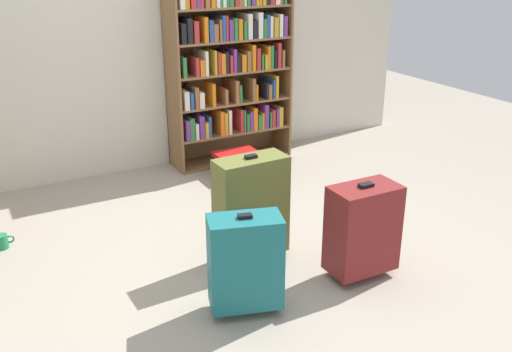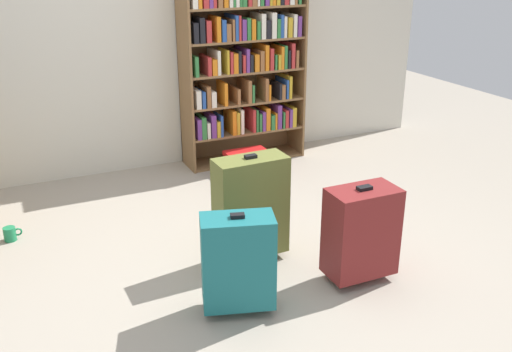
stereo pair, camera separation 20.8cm
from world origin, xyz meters
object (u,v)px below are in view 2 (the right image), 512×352
at_px(suitcase_teal, 238,262).
at_px(suitcase_olive, 251,207).
at_px(mug, 10,234).
at_px(bookshelf, 243,62).
at_px(storage_box, 249,163).
at_px(suitcase_dark_red, 361,232).

relative_size(suitcase_teal, suitcase_olive, 0.83).
xyz_separation_m(mug, suitcase_olive, (1.36, -0.90, 0.31)).
distance_m(bookshelf, suitcase_olive, 1.92).
relative_size(bookshelf, suitcase_teal, 2.81).
bearing_deg(bookshelf, mug, -158.76).
bearing_deg(storage_box, mug, -167.80).
relative_size(mug, suitcase_teal, 0.21).
distance_m(mug, suitcase_olive, 1.66).
relative_size(bookshelf, suitcase_dark_red, 2.73).
bearing_deg(suitcase_dark_red, suitcase_teal, 179.90).
height_order(suitcase_teal, suitcase_olive, suitcase_olive).
height_order(suitcase_dark_red, suitcase_teal, suitcase_dark_red).
distance_m(suitcase_dark_red, suitcase_teal, 0.77).
distance_m(mug, suitcase_teal, 1.76).
height_order(mug, suitcase_dark_red, suitcase_dark_red).
xyz_separation_m(bookshelf, suitcase_teal, (-0.99, -2.18, -0.60)).
height_order(bookshelf, suitcase_olive, bookshelf).
distance_m(storage_box, suitcase_dark_red, 1.81).
bearing_deg(suitcase_teal, suitcase_olive, 58.69).
bearing_deg(storage_box, suitcase_teal, -115.81).
distance_m(storage_box, suitcase_olive, 1.46).
height_order(storage_box, suitcase_dark_red, suitcase_dark_red).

